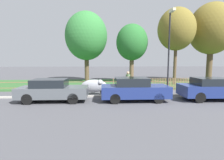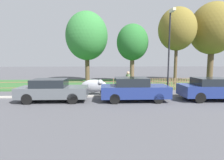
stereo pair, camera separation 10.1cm
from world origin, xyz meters
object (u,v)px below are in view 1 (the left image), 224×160
at_px(parked_car_black_saloon, 134,89).
at_px(pedestrian_near_fence, 128,81).
at_px(parked_car_silver_hatchback, 53,90).
at_px(tree_mid_park, 176,29).
at_px(parked_car_navy_estate, 213,89).
at_px(tree_nearest_kerb, 86,36).
at_px(tree_behind_motorcycle, 132,43).
at_px(street_lamp, 170,43).
at_px(tree_far_left, 212,29).
at_px(covered_motorcycle, 95,86).

xyz_separation_m(parked_car_black_saloon, pedestrian_near_fence, (0.01, 2.63, 0.22)).
xyz_separation_m(parked_car_silver_hatchback, pedestrian_near_fence, (5.11, 2.48, 0.24)).
xyz_separation_m(parked_car_silver_hatchback, tree_mid_park, (10.87, 7.23, 5.04)).
distance_m(parked_car_navy_estate, pedestrian_near_fence, 5.80).
bearing_deg(parked_car_navy_estate, tree_nearest_kerb, 134.06).
height_order(tree_behind_motorcycle, tree_mid_park, tree_mid_park).
bearing_deg(street_lamp, parked_car_navy_estate, -37.23).
height_order(tree_nearest_kerb, street_lamp, tree_nearest_kerb).
xyz_separation_m(parked_car_silver_hatchback, street_lamp, (7.96, 1.54, 3.07)).
xyz_separation_m(parked_car_silver_hatchback, parked_car_black_saloon, (5.10, -0.16, 0.03)).
xyz_separation_m(parked_car_navy_estate, tree_nearest_kerb, (-8.92, 9.96, 4.58)).
height_order(tree_behind_motorcycle, pedestrian_near_fence, tree_behind_motorcycle).
bearing_deg(tree_far_left, covered_motorcycle, -153.54).
height_order(parked_car_black_saloon, street_lamp, street_lamp).
relative_size(parked_car_navy_estate, tree_nearest_kerb, 0.52).
relative_size(tree_behind_motorcycle, pedestrian_near_fence, 3.86).
distance_m(tree_behind_motorcycle, pedestrian_near_fence, 7.25).
relative_size(tree_far_left, pedestrian_near_fence, 5.22).
bearing_deg(covered_motorcycle, street_lamp, -3.80).
distance_m(parked_car_black_saloon, covered_motorcycle, 3.30).
bearing_deg(pedestrian_near_fence, parked_car_silver_hatchback, -93.84).
height_order(parked_car_black_saloon, tree_mid_park, tree_mid_park).
relative_size(parked_car_silver_hatchback, tree_far_left, 0.48).
height_order(parked_car_black_saloon, pedestrian_near_fence, pedestrian_near_fence).
height_order(parked_car_black_saloon, covered_motorcycle, parked_car_black_saloon).
relative_size(tree_nearest_kerb, tree_mid_park, 1.02).
distance_m(parked_car_black_saloon, tree_mid_park, 10.63).
bearing_deg(parked_car_silver_hatchback, parked_car_black_saloon, -1.46).
relative_size(covered_motorcycle, street_lamp, 0.33).
bearing_deg(parked_car_navy_estate, tree_behind_motorcycle, 115.37).
distance_m(covered_motorcycle, street_lamp, 6.26).
bearing_deg(tree_nearest_kerb, parked_car_silver_hatchback, -97.76).
height_order(parked_car_navy_estate, tree_far_left, tree_far_left).
xyz_separation_m(tree_mid_park, pedestrian_near_fence, (-5.76, -4.75, -4.80)).
bearing_deg(parked_car_silver_hatchback, covered_motorcycle, 37.32).
distance_m(tree_mid_park, street_lamp, 6.69).
xyz_separation_m(tree_behind_motorcycle, pedestrian_near_fence, (-1.35, -6.18, -3.55)).
relative_size(parked_car_navy_estate, street_lamp, 0.70).
height_order(parked_car_black_saloon, tree_far_left, tree_far_left).
relative_size(parked_car_black_saloon, tree_mid_park, 0.53).
bearing_deg(tree_behind_motorcycle, parked_car_silver_hatchback, -126.75).
bearing_deg(parked_car_navy_estate, tree_far_left, 61.25).
height_order(parked_car_silver_hatchback, pedestrian_near_fence, pedestrian_near_fence).
distance_m(parked_car_black_saloon, street_lamp, 4.51).
xyz_separation_m(parked_car_black_saloon, tree_behind_motorcycle, (1.36, 8.81, 3.77)).
height_order(parked_car_navy_estate, street_lamp, street_lamp).
distance_m(covered_motorcycle, tree_nearest_kerb, 9.19).
xyz_separation_m(parked_car_navy_estate, tree_far_left, (5.09, 8.49, 5.28)).
distance_m(parked_car_silver_hatchback, tree_mid_park, 14.00).
bearing_deg(covered_motorcycle, tree_far_left, 26.63).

